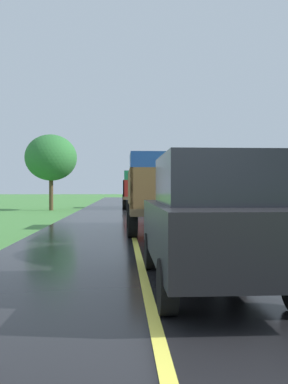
{
  "coord_description": "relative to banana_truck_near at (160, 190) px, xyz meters",
  "views": [
    {
      "loc": [
        -0.34,
        -3.31,
        1.52
      ],
      "look_at": [
        0.4,
        10.03,
        1.4
      ],
      "focal_mm": 36.46,
      "sensor_mm": 36.0,
      "label": 1
    }
  ],
  "objects": [
    {
      "name": "centre_line",
      "position": [
        -0.99,
        -10.54,
        -1.39
      ],
      "size": [
        0.14,
        108.0,
        0.01
      ],
      "primitive_type": "cube",
      "color": "#E0D64C",
      "rests_on": "road_surface"
    },
    {
      "name": "road_surface",
      "position": [
        -0.99,
        -10.54,
        -1.43
      ],
      "size": [
        6.4,
        120.0,
        0.08
      ],
      "primitive_type": "cube",
      "color": "black",
      "rests_on": "ground"
    },
    {
      "name": "roadside_tree_mid_right",
      "position": [
        -6.28,
        13.48,
        2.18
      ],
      "size": [
        3.55,
        3.55,
        5.26
      ],
      "color": "#4C3823",
      "rests_on": "ground"
    },
    {
      "name": "banana_truck_far",
      "position": [
        -0.16,
        15.41,
        0.0
      ],
      "size": [
        2.38,
        5.81,
        2.8
      ],
      "color": "#2D2D30",
      "rests_on": "road_surface"
    },
    {
      "name": "ground_plane",
      "position": [
        -0.99,
        -10.54,
        -1.47
      ],
      "size": [
        200.0,
        200.0,
        0.0
      ],
      "primitive_type": "plane",
      "color": "#47843D"
    },
    {
      "name": "banana_truck_near",
      "position": [
        0.0,
        0.0,
        0.0
      ],
      "size": [
        2.38,
        5.82,
        2.8
      ],
      "color": "#2D2D30",
      "rests_on": "road_surface"
    },
    {
      "name": "following_car",
      "position": [
        -0.06,
        -8.21,
        -0.4
      ],
      "size": [
        1.74,
        4.1,
        1.92
      ],
      "color": "black",
      "rests_on": "road_surface"
    }
  ]
}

